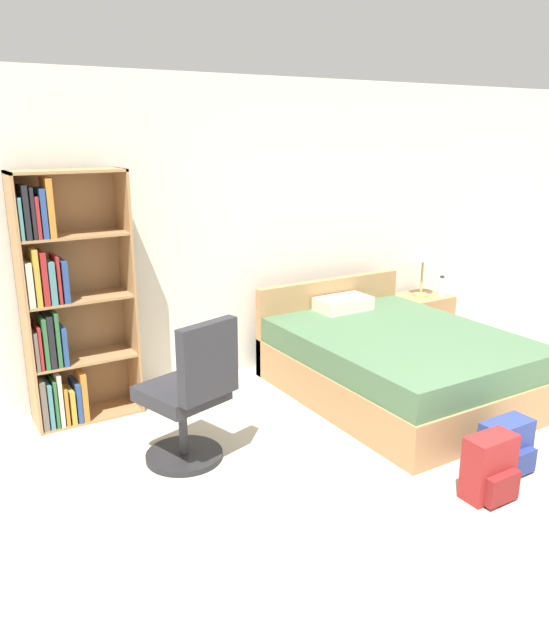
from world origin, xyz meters
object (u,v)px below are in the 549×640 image
bed (394,361)px  water_bottle (442,286)px  backpack_blue (506,447)px  backpack_red (490,469)px  nightstand (421,319)px  office_chair (190,397)px  table_lamp (423,255)px  bookshelf (63,308)px

bed → water_bottle: 1.53m
backpack_blue → backpack_red: (-0.35, -0.16, 0.03)m
nightstand → backpack_red: 2.91m
backpack_red → backpack_blue: bearing=24.5°
office_chair → nightstand: (3.08, 1.05, -0.22)m
bed → table_lamp: (1.12, 0.87, 0.65)m
backpack_red → table_lamp: bearing=54.7°
nightstand → backpack_blue: (-1.36, -2.21, -0.09)m
table_lamp → backpack_red: 3.00m
table_lamp → water_bottle: bearing=-34.2°
office_chair → water_bottle: bearing=16.2°
water_bottle → backpack_red: bearing=-129.4°
bookshelf → office_chair: size_ratio=1.84×
bed → table_lamp: bearing=37.8°
office_chair → water_bottle: (3.23, 0.94, 0.14)m
bed → backpack_blue: bed is taller
bed → nightstand: 1.43m
water_bottle → office_chair: bearing=-163.8°
bookshelf → backpack_blue: (2.24, -2.25, -0.74)m
bed → nightstand: (1.14, 0.86, -0.03)m
nightstand → table_lamp: size_ratio=1.01×
bookshelf → office_chair: 1.28m
office_chair → backpack_red: 1.92m
office_chair → table_lamp: 3.26m
bookshelf → water_bottle: (3.74, -0.16, -0.28)m
nightstand → bookshelf: bearing=179.3°
bed → office_chair: 1.95m
bookshelf → bed: (2.45, -0.91, -0.61)m
nightstand → water_bottle: 0.40m
bed → backpack_blue: bearing=-99.1°
bed → office_chair: bearing=-174.5°
water_bottle → backpack_blue: bearing=-125.7°
office_chair → bed: bearing=5.5°
backpack_blue → backpack_red: 0.38m
backpack_blue → backpack_red: backpack_red is taller
bookshelf → nightstand: bookshelf is taller
nightstand → office_chair: bearing=-161.2°
bookshelf → nightstand: 3.65m
bed → table_lamp: 1.56m
nightstand → table_lamp: (-0.02, 0.00, 0.68)m
nightstand → backpack_blue: 2.59m
office_chair → table_lamp: table_lamp is taller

